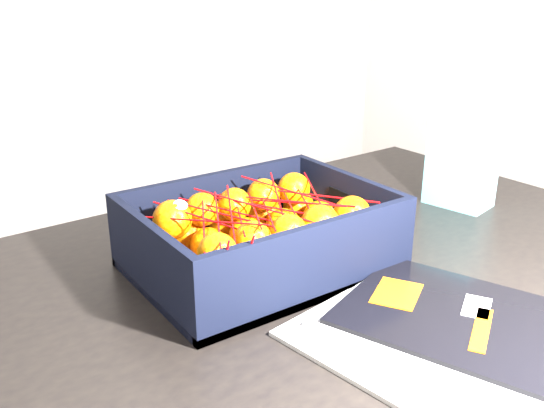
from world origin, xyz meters
TOP-DOWN VIEW (x-y plane):
  - table at (0.30, 0.32)m, footprint 1.22×0.84m
  - magazine_stack at (0.31, 0.09)m, footprint 0.35×0.34m
  - produce_crate at (0.23, 0.37)m, footprint 0.35×0.27m
  - clementine_heap at (0.23, 0.37)m, footprint 0.34×0.25m
  - mesh_net at (0.22, 0.36)m, footprint 0.29×0.23m
  - retail_carton at (0.68, 0.38)m, footprint 0.10×0.13m

SIDE VIEW (x-z plane):
  - table at x=0.30m, z-range 0.28..1.03m
  - magazine_stack at x=0.31m, z-range 0.75..0.77m
  - produce_crate at x=0.23m, z-range 0.73..0.84m
  - clementine_heap at x=0.23m, z-range 0.75..0.85m
  - retail_carton at x=0.68m, z-range 0.75..0.92m
  - mesh_net at x=0.22m, z-range 0.80..0.89m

